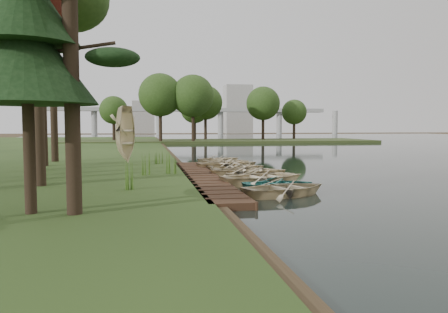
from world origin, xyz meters
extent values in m
plane|color=#3D2F1D|center=(0.00, 0.00, 0.00)|extent=(300.00, 300.00, 0.00)
cube|color=#392416|center=(-1.60, 0.00, 0.15)|extent=(1.60, 16.00, 0.30)
cube|color=#33411D|center=(8.00, 50.00, 0.23)|extent=(50.00, 14.00, 0.45)
cylinder|color=black|center=(-15.33, 50.00, 2.85)|extent=(0.50, 0.50, 4.80)
sphere|color=#2B4718|center=(-15.33, 50.00, 6.45)|extent=(5.60, 5.60, 5.60)
cylinder|color=black|center=(-8.67, 50.00, 2.85)|extent=(0.50, 0.50, 4.80)
sphere|color=#2B4718|center=(-8.67, 50.00, 6.45)|extent=(5.60, 5.60, 5.60)
cylinder|color=black|center=(-2.00, 50.00, 2.85)|extent=(0.50, 0.50, 4.80)
sphere|color=#2B4718|center=(-2.00, 50.00, 6.45)|extent=(5.60, 5.60, 5.60)
cylinder|color=black|center=(4.67, 50.00, 2.85)|extent=(0.50, 0.50, 4.80)
sphere|color=#2B4718|center=(4.67, 50.00, 6.45)|extent=(5.60, 5.60, 5.60)
cylinder|color=black|center=(11.33, 50.00, 2.85)|extent=(0.50, 0.50, 4.80)
sphere|color=#2B4718|center=(11.33, 50.00, 6.45)|extent=(5.60, 5.60, 5.60)
cylinder|color=black|center=(18.00, 50.00, 2.85)|extent=(0.50, 0.50, 4.80)
sphere|color=#2B4718|center=(18.00, 50.00, 6.45)|extent=(5.60, 5.60, 5.60)
cylinder|color=black|center=(24.67, 50.00, 2.85)|extent=(0.50, 0.50, 4.80)
sphere|color=#2B4718|center=(24.67, 50.00, 6.45)|extent=(5.60, 5.60, 5.60)
cube|color=#A5A5A0|center=(10.00, 120.00, 8.00)|extent=(90.00, 4.00, 1.20)
cylinder|color=#A5A5A0|center=(-20.00, 120.00, 4.00)|extent=(1.80, 1.80, 8.00)
cylinder|color=#A5A5A0|center=(0.00, 120.00, 4.00)|extent=(1.80, 1.80, 8.00)
cylinder|color=#A5A5A0|center=(20.00, 120.00, 4.00)|extent=(1.80, 1.80, 8.00)
cylinder|color=#A5A5A0|center=(40.00, 120.00, 4.00)|extent=(1.80, 1.80, 8.00)
cylinder|color=#A5A5A0|center=(60.00, 120.00, 4.00)|extent=(1.80, 1.80, 8.00)
cube|color=#A5A5A0|center=(30.00, 140.00, 9.00)|extent=(10.00, 8.00, 18.00)
cube|color=#A5A5A0|center=(-5.00, 145.00, 6.00)|extent=(8.00, 8.00, 12.00)
imported|color=beige|center=(1.01, -5.36, 0.42)|extent=(4.10, 3.42, 0.73)
imported|color=teal|center=(1.19, -3.82, 0.37)|extent=(3.06, 2.19, 0.63)
imported|color=beige|center=(0.99, -2.10, 0.46)|extent=(4.42, 3.50, 0.82)
imported|color=beige|center=(1.29, -0.43, 0.41)|extent=(3.97, 3.25, 0.72)
imported|color=beige|center=(0.99, 0.80, 0.46)|extent=(4.53, 3.75, 0.81)
imported|color=beige|center=(0.89, 2.62, 0.39)|extent=(3.82, 3.25, 0.67)
imported|color=beige|center=(0.91, 3.77, 0.40)|extent=(3.75, 2.94, 0.71)
imported|color=beige|center=(0.76, 5.29, 0.45)|extent=(4.30, 3.39, 0.81)
imported|color=beige|center=(1.27, 6.81, 0.38)|extent=(3.78, 3.22, 0.66)
imported|color=beige|center=(1.13, 8.10, 0.38)|extent=(3.55, 2.84, 0.66)
imported|color=beige|center=(1.02, 10.11, 0.38)|extent=(3.80, 3.21, 0.67)
imported|color=beige|center=(-5.59, 8.25, 0.69)|extent=(4.65, 4.30, 0.79)
cylinder|color=black|center=(-6.30, -8.84, 4.83)|extent=(0.42, 0.42, 9.06)
cylinder|color=black|center=(-9.25, -0.20, 6.49)|extent=(0.49, 0.49, 12.37)
cylinder|color=black|center=(-8.58, -2.57, 4.71)|extent=(0.42, 0.42, 8.82)
cylinder|color=black|center=(-10.12, 4.31, 6.38)|extent=(0.48, 0.48, 12.16)
cylinder|color=black|center=(-8.21, 2.28, 4.80)|extent=(0.42, 0.42, 9.00)
cylinder|color=black|center=(-10.50, 6.90, 6.09)|extent=(0.47, 0.47, 11.58)
cylinder|color=black|center=(-10.51, 10.28, 6.21)|extent=(0.48, 0.48, 11.83)
cylinder|color=black|center=(-7.52, -8.55, 2.09)|extent=(0.32, 0.32, 3.57)
cone|color=black|center=(-7.52, -8.55, 4.66)|extent=(3.80, 3.80, 2.60)
cone|color=black|center=(-7.52, -8.55, 6.09)|extent=(2.90, 2.90, 2.25)
cone|color=#3F661E|center=(-4.98, -4.42, 0.87)|extent=(0.60, 0.60, 1.15)
cone|color=#3F661E|center=(-3.05, 0.92, 0.87)|extent=(0.60, 0.60, 1.13)
cone|color=#3F661E|center=(-4.35, 0.81, 0.85)|extent=(0.60, 0.60, 1.10)
cone|color=#3F661E|center=(-3.49, 7.15, 0.73)|extent=(0.60, 0.60, 0.86)
camera|label=1|loc=(-4.33, -21.42, 2.75)|focal=35.00mm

